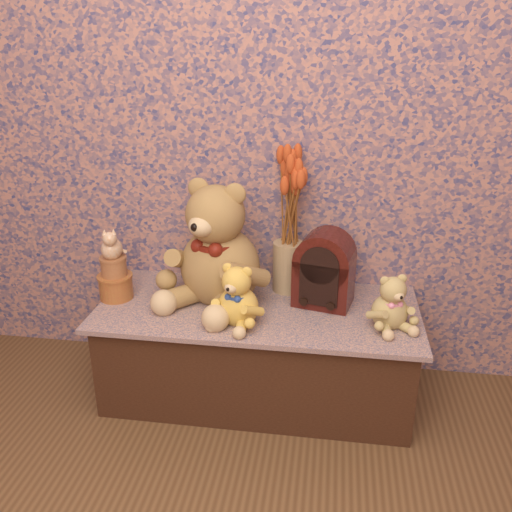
{
  "coord_description": "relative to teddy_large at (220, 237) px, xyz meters",
  "views": [
    {
      "loc": [
        0.28,
        -0.71,
        1.42
      ],
      "look_at": [
        0.0,
        1.17,
        0.66
      ],
      "focal_mm": 37.8,
      "sensor_mm": 36.0,
      "label": 1
    }
  ],
  "objects": [
    {
      "name": "biscuit_tin_lower",
      "position": [
        -0.43,
        -0.06,
        -0.22
      ],
      "size": [
        0.17,
        0.17,
        0.1
      ],
      "primitive_type": "cylinder",
      "rotation": [
        0.0,
        0.0,
        0.33
      ],
      "color": "#BB8E37",
      "rests_on": "display_shelf"
    },
    {
      "name": "teddy_medium",
      "position": [
        0.11,
        -0.19,
        -0.14
      ],
      "size": [
        0.27,
        0.29,
        0.26
      ],
      "primitive_type": null,
      "rotation": [
        0.0,
        0.0,
        -0.31
      ],
      "color": "gold",
      "rests_on": "display_shelf"
    },
    {
      "name": "cat_figurine",
      "position": [
        -0.43,
        -0.06,
        -0.02
      ],
      "size": [
        0.13,
        0.13,
        0.14
      ],
      "primitive_type": null,
      "rotation": [
        0.0,
        0.0,
        0.3
      ],
      "color": "silver",
      "rests_on": "biscuit_tin_upper"
    },
    {
      "name": "display_shelf",
      "position": [
        0.16,
        -0.05,
        -0.48
      ],
      "size": [
        1.29,
        0.58,
        0.42
      ],
      "primitive_type": "cube",
      "color": "navy",
      "rests_on": "ground"
    },
    {
      "name": "ceramic_vase",
      "position": [
        0.27,
        0.12,
        -0.16
      ],
      "size": [
        0.17,
        0.17,
        0.22
      ],
      "primitive_type": "cylinder",
      "rotation": [
        0.0,
        0.0,
        -0.38
      ],
      "color": "tan",
      "rests_on": "display_shelf"
    },
    {
      "name": "dried_stalks",
      "position": [
        0.27,
        0.12,
        0.14
      ],
      "size": [
        0.21,
        0.21,
        0.39
      ],
      "primitive_type": null,
      "rotation": [
        0.0,
        0.0,
        0.05
      ],
      "color": "#C5491F",
      "rests_on": "ceramic_vase"
    },
    {
      "name": "cathedral_radio",
      "position": [
        0.42,
        0.02,
        -0.12
      ],
      "size": [
        0.26,
        0.21,
        0.31
      ],
      "primitive_type": null,
      "rotation": [
        0.0,
        0.0,
        -0.22
      ],
      "color": "#360F09",
      "rests_on": "display_shelf"
    },
    {
      "name": "teddy_large",
      "position": [
        0.0,
        0.0,
        0.0
      ],
      "size": [
        0.59,
        0.63,
        0.54
      ],
      "primitive_type": null,
      "rotation": [
        0.0,
        0.0,
        -0.38
      ],
      "color": "#98693B",
      "rests_on": "display_shelf"
    },
    {
      "name": "teddy_small",
      "position": [
        0.67,
        -0.14,
        -0.16
      ],
      "size": [
        0.25,
        0.27,
        0.23
      ],
      "primitive_type": null,
      "rotation": [
        0.0,
        0.0,
        0.43
      ],
      "color": "tan",
      "rests_on": "display_shelf"
    },
    {
      "name": "biscuit_tin_upper",
      "position": [
        -0.43,
        -0.06,
        -0.13
      ],
      "size": [
        0.14,
        0.14,
        0.08
      ],
      "primitive_type": "cylinder",
      "rotation": [
        0.0,
        0.0,
        0.42
      ],
      "color": "tan",
      "rests_on": "biscuit_tin_lower"
    }
  ]
}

